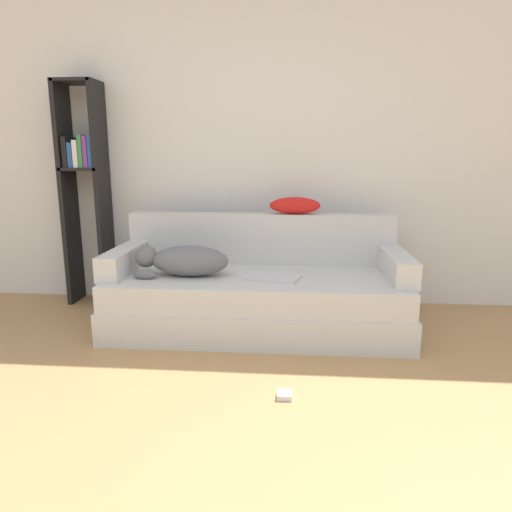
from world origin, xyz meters
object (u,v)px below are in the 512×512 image
throw_pillow (295,206)px  power_adapter (284,395)px  couch (257,302)px  dog (184,260)px  bookshelf (85,181)px  laptop (273,277)px

throw_pillow → power_adapter: (-0.04, -1.30, -0.82)m
couch → throw_pillow: 0.78m
couch → dog: 0.59m
dog → bookshelf: bookshelf is taller
couch → laptop: bearing=-43.7°
laptop → power_adapter: 0.92m
throw_pillow → power_adapter: throw_pillow is taller
bookshelf → laptop: bearing=-22.3°
laptop → couch: bearing=150.3°
power_adapter → couch: bearing=102.8°
couch → power_adapter: (0.21, -0.94, -0.18)m
power_adapter → laptop: bearing=97.0°
dog → couch: bearing=8.8°
couch → throw_pillow: size_ratio=5.35×
dog → power_adapter: size_ratio=8.53×
laptop → bookshelf: (-1.54, 0.63, 0.59)m
dog → power_adapter: (0.71, -0.86, -0.49)m
power_adapter → bookshelf: bearing=138.3°
bookshelf → power_adapter: size_ratio=23.43×
dog → bookshelf: size_ratio=0.36×
laptop → power_adapter: size_ratio=5.23×
throw_pillow → power_adapter: bearing=-91.7°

